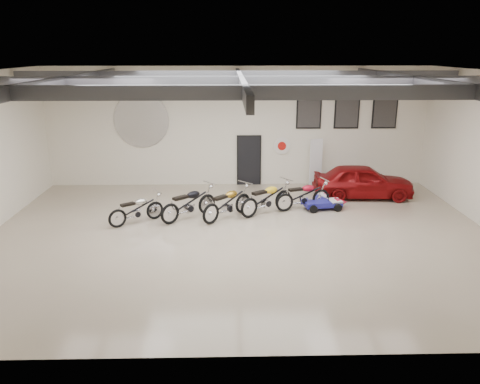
{
  "coord_description": "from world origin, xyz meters",
  "views": [
    {
      "loc": [
        -0.36,
        -13.63,
        5.63
      ],
      "look_at": [
        0.0,
        1.2,
        1.1
      ],
      "focal_mm": 35.0,
      "sensor_mm": 36.0,
      "label": 1
    }
  ],
  "objects_px": {
    "motorcycle_silver": "(136,209)",
    "motorcycle_gold": "(227,202)",
    "vintage_car": "(363,181)",
    "go_kart": "(327,201)",
    "motorcycle_red": "(303,195)",
    "banner_stand": "(316,164)",
    "motorcycle_yellow": "(267,198)",
    "motorcycle_black": "(189,203)"
  },
  "relations": [
    {
      "from": "go_kart",
      "to": "motorcycle_silver",
      "type": "bearing_deg",
      "value": -178.55
    },
    {
      "from": "motorcycle_gold",
      "to": "go_kart",
      "type": "xyz_separation_m",
      "value": [
        3.64,
        0.87,
        -0.28
      ]
    },
    {
      "from": "motorcycle_silver",
      "to": "motorcycle_black",
      "type": "bearing_deg",
      "value": -22.77
    },
    {
      "from": "motorcycle_gold",
      "to": "vintage_car",
      "type": "distance_m",
      "value": 5.83
    },
    {
      "from": "motorcycle_silver",
      "to": "motorcycle_gold",
      "type": "distance_m",
      "value": 3.08
    },
    {
      "from": "banner_stand",
      "to": "motorcycle_black",
      "type": "distance_m",
      "value": 6.35
    },
    {
      "from": "motorcycle_black",
      "to": "motorcycle_red",
      "type": "relative_size",
      "value": 1.06
    },
    {
      "from": "motorcycle_gold",
      "to": "motorcycle_red",
      "type": "relative_size",
      "value": 1.06
    },
    {
      "from": "motorcycle_black",
      "to": "motorcycle_yellow",
      "type": "xyz_separation_m",
      "value": [
        2.73,
        0.49,
        0.0
      ]
    },
    {
      "from": "vintage_car",
      "to": "go_kart",
      "type": "bearing_deg",
      "value": 133.2
    },
    {
      "from": "banner_stand",
      "to": "motorcycle_silver",
      "type": "height_order",
      "value": "banner_stand"
    },
    {
      "from": "motorcycle_silver",
      "to": "go_kart",
      "type": "relative_size",
      "value": 1.17
    },
    {
      "from": "motorcycle_silver",
      "to": "motorcycle_black",
      "type": "distance_m",
      "value": 1.78
    },
    {
      "from": "vintage_car",
      "to": "motorcycle_gold",
      "type": "bearing_deg",
      "value": 116.52
    },
    {
      "from": "motorcycle_black",
      "to": "motorcycle_red",
      "type": "bearing_deg",
      "value": -28.23
    },
    {
      "from": "banner_stand",
      "to": "motorcycle_gold",
      "type": "distance_m",
      "value": 5.35
    },
    {
      "from": "motorcycle_gold",
      "to": "motorcycle_yellow",
      "type": "xyz_separation_m",
      "value": [
        1.4,
        0.48,
        0.0
      ]
    },
    {
      "from": "go_kart",
      "to": "vintage_car",
      "type": "height_order",
      "value": "vintage_car"
    },
    {
      "from": "motorcycle_silver",
      "to": "motorcycle_gold",
      "type": "relative_size",
      "value": 0.87
    },
    {
      "from": "motorcycle_red",
      "to": "vintage_car",
      "type": "bearing_deg",
      "value": 10.23
    },
    {
      "from": "motorcycle_yellow",
      "to": "motorcycle_gold",
      "type": "bearing_deg",
      "value": 163.52
    },
    {
      "from": "banner_stand",
      "to": "motorcycle_black",
      "type": "xyz_separation_m",
      "value": [
        -5.06,
        -3.82,
        -0.42
      ]
    },
    {
      "from": "go_kart",
      "to": "motorcycle_yellow",
      "type": "bearing_deg",
      "value": -179.4
    },
    {
      "from": "motorcycle_silver",
      "to": "vintage_car",
      "type": "relative_size",
      "value": 0.5
    },
    {
      "from": "banner_stand",
      "to": "go_kart",
      "type": "bearing_deg",
      "value": -105.75
    },
    {
      "from": "motorcycle_silver",
      "to": "motorcycle_black",
      "type": "relative_size",
      "value": 0.87
    },
    {
      "from": "banner_stand",
      "to": "motorcycle_yellow",
      "type": "bearing_deg",
      "value": -138.88
    },
    {
      "from": "motorcycle_black",
      "to": "vintage_car",
      "type": "height_order",
      "value": "vintage_car"
    },
    {
      "from": "vintage_car",
      "to": "motorcycle_silver",
      "type": "bearing_deg",
      "value": 111.04
    },
    {
      "from": "motorcycle_silver",
      "to": "motorcycle_red",
      "type": "height_order",
      "value": "motorcycle_red"
    },
    {
      "from": "motorcycle_red",
      "to": "go_kart",
      "type": "relative_size",
      "value": 1.27
    },
    {
      "from": "motorcycle_silver",
      "to": "go_kart",
      "type": "bearing_deg",
      "value": -24.85
    },
    {
      "from": "motorcycle_silver",
      "to": "vintage_car",
      "type": "xyz_separation_m",
      "value": [
        8.41,
        2.72,
        0.16
      ]
    },
    {
      "from": "banner_stand",
      "to": "motorcycle_silver",
      "type": "relative_size",
      "value": 1.03
    },
    {
      "from": "motorcycle_red",
      "to": "motorcycle_yellow",
      "type": "bearing_deg",
      "value": 178.47
    },
    {
      "from": "motorcycle_silver",
      "to": "motorcycle_red",
      "type": "distance_m",
      "value": 5.97
    },
    {
      "from": "motorcycle_black",
      "to": "vintage_car",
      "type": "relative_size",
      "value": 0.58
    },
    {
      "from": "motorcycle_black",
      "to": "vintage_car",
      "type": "distance_m",
      "value": 7.07
    },
    {
      "from": "motorcycle_black",
      "to": "go_kart",
      "type": "bearing_deg",
      "value": -30.65
    },
    {
      "from": "motorcycle_yellow",
      "to": "go_kart",
      "type": "xyz_separation_m",
      "value": [
        2.24,
        0.39,
        -0.28
      ]
    },
    {
      "from": "motorcycle_gold",
      "to": "motorcycle_red",
      "type": "height_order",
      "value": "motorcycle_gold"
    },
    {
      "from": "go_kart",
      "to": "vintage_car",
      "type": "xyz_separation_m",
      "value": [
        1.71,
        1.44,
        0.36
      ]
    }
  ]
}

